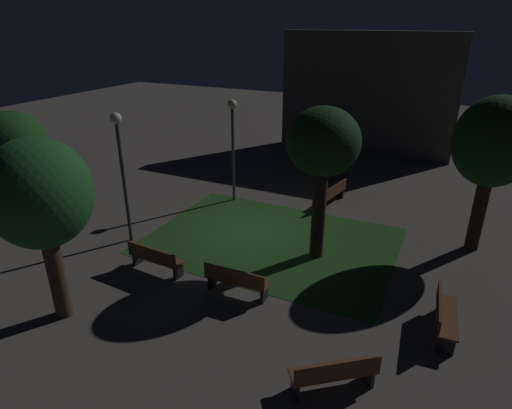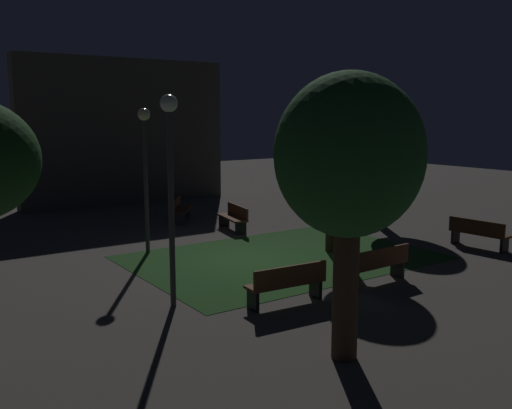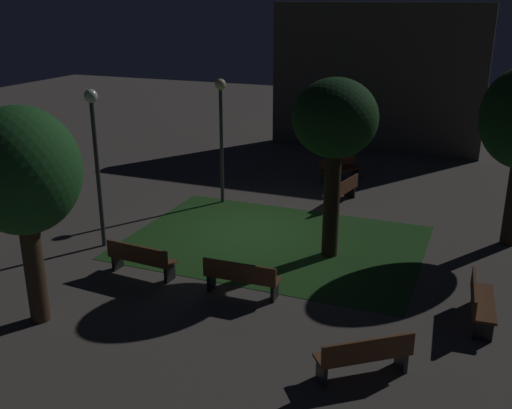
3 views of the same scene
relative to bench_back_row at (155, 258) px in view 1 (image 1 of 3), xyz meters
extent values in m
plane|color=#56514C|center=(1.37, 3.69, -0.48)|extent=(60.00, 60.00, 0.00)
cube|color=#23511E|center=(2.35, 3.29, -0.48)|extent=(8.24, 5.86, 0.01)
cube|color=brown|center=(0.01, 0.07, -0.03)|extent=(1.83, 0.60, 0.06)
cube|color=brown|center=(-0.01, -0.13, 0.20)|extent=(1.80, 0.18, 0.40)
cube|color=black|center=(-0.79, 0.13, -0.27)|extent=(0.11, 0.39, 0.42)
cube|color=black|center=(0.80, 0.02, -0.27)|extent=(0.11, 0.39, 0.42)
cube|color=brown|center=(2.74, 0.07, -0.03)|extent=(1.81, 0.54, 0.06)
cube|color=brown|center=(2.74, -0.13, 0.20)|extent=(1.80, 0.12, 0.40)
cube|color=black|center=(1.94, 0.05, -0.27)|extent=(0.09, 0.39, 0.42)
cube|color=black|center=(3.54, 0.10, -0.27)|extent=(0.09, 0.39, 0.42)
cube|color=brown|center=(6.06, -2.04, -0.03)|extent=(1.72, 1.47, 0.06)
cube|color=brown|center=(6.18, -2.20, 0.20)|extent=(1.47, 1.14, 0.40)
cube|color=#2D2D33|center=(5.42, -2.52, -0.27)|extent=(0.30, 0.35, 0.42)
cube|color=#2D2D33|center=(6.69, -1.55, -0.27)|extent=(0.30, 0.35, 0.42)
cube|color=brown|center=(2.61, 9.89, -0.03)|extent=(1.41, 1.76, 0.06)
cube|color=brown|center=(2.44, 10.01, 0.20)|extent=(1.06, 1.52, 0.40)
cube|color=#2D2D33|center=(3.06, 10.55, -0.27)|extent=(0.36, 0.28, 0.42)
cube|color=#2D2D33|center=(2.16, 9.23, -0.27)|extent=(0.36, 0.28, 0.42)
cube|color=#512D19|center=(8.03, 0.86, -0.03)|extent=(0.61, 1.83, 0.06)
cube|color=#512D19|center=(7.82, 0.84, 0.20)|extent=(0.19, 1.80, 0.40)
cube|color=black|center=(7.97, 1.65, -0.27)|extent=(0.39, 0.11, 0.42)
cube|color=black|center=(8.08, 0.06, -0.27)|extent=(0.39, 0.11, 0.42)
cube|color=brown|center=(3.23, 7.33, -0.03)|extent=(0.81, 1.86, 0.06)
cube|color=brown|center=(3.44, 7.29, 0.20)|extent=(0.40, 1.78, 0.40)
cube|color=black|center=(3.08, 6.55, -0.27)|extent=(0.39, 0.15, 0.42)
cube|color=black|center=(3.38, 8.12, -0.27)|extent=(0.39, 0.15, 0.42)
cylinder|color=#2D2116|center=(4.04, 3.03, 1.10)|extent=(0.43, 0.43, 3.17)
ellipsoid|color=#143816|center=(4.04, 3.03, 3.29)|extent=(2.19, 2.19, 2.03)
cylinder|color=#2D2116|center=(8.55, 5.70, 1.00)|extent=(0.43, 0.43, 2.97)
ellipsoid|color=#143816|center=(8.55, 5.70, 3.15)|extent=(2.40, 2.40, 2.78)
cylinder|color=#423021|center=(-0.87, -2.66, 0.87)|extent=(0.42, 0.42, 2.71)
ellipsoid|color=#1E5623|center=(-0.87, -2.66, 2.89)|extent=(2.38, 2.38, 2.62)
cylinder|color=#38281C|center=(-5.90, 0.37, 0.87)|extent=(0.28, 0.28, 2.70)
ellipsoid|color=#194719|center=(-5.90, 0.37, 2.83)|extent=(2.21, 2.21, 1.91)
cylinder|color=#333338|center=(-0.54, 5.97, 1.45)|extent=(0.12, 0.12, 3.86)
sphere|color=#F4E5B2|center=(-0.54, 5.97, 3.53)|extent=(0.36, 0.36, 0.36)
cylinder|color=#333338|center=(-2.04, 1.28, 1.55)|extent=(0.12, 0.12, 4.07)
sphere|color=white|center=(-2.04, 1.28, 3.74)|extent=(0.36, 0.36, 0.36)
cube|color=#4C4742|center=(2.65, 15.38, 2.76)|extent=(9.47, 0.80, 6.48)
camera|label=1|loc=(7.50, -8.70, 6.53)|focal=30.10mm
camera|label=2|loc=(-7.13, -9.18, 3.50)|focal=39.84mm
camera|label=3|loc=(7.74, -11.43, 6.13)|focal=41.50mm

